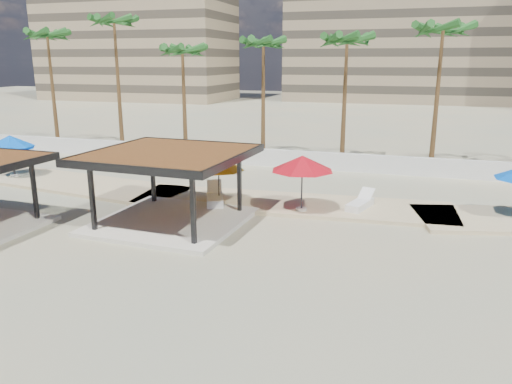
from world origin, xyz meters
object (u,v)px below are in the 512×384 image
umbrella_c (302,163)px  lounger_b (360,204)px  lounger_a (215,198)px  pavilion_central (170,181)px  umbrella_a (12,144)px

umbrella_c → lounger_b: bearing=26.1°
lounger_a → lounger_b: lounger_a is taller
umbrella_c → lounger_b: umbrella_c is taller
pavilion_central → umbrella_a: 14.11m
umbrella_c → lounger_b: (2.64, 1.29, -2.09)m
umbrella_a → lounger_a: (14.01, -1.73, -1.81)m
umbrella_a → lounger_b: bearing=-1.3°
umbrella_c → lounger_b: 3.61m
lounger_b → lounger_a: bearing=116.4°
umbrella_a → lounger_b: (21.12, -0.50, -1.84)m
umbrella_c → lounger_b: size_ratio=1.54×
pavilion_central → umbrella_a: bearing=162.4°
pavilion_central → lounger_b: size_ratio=3.07×
lounger_a → lounger_b: 7.22m
umbrella_a → lounger_a: bearing=-7.1°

